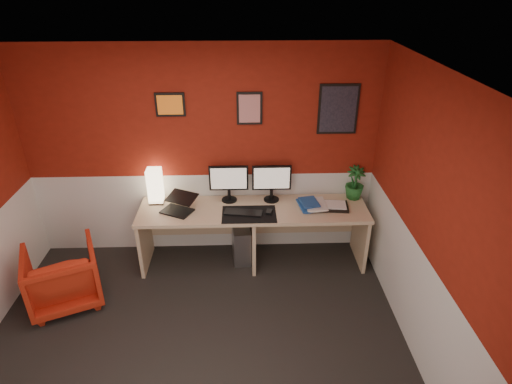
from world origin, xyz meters
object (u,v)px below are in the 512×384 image
laptop (176,203)px  monitor_left (229,178)px  zen_tray (332,206)px  potted_plant (355,183)px  desk (253,235)px  pc_tower (241,241)px  shoji_lamp (155,187)px  armchair (63,276)px  monitor_right (272,178)px

laptop → monitor_left: size_ratio=0.57×
monitor_left → zen_tray: size_ratio=1.66×
laptop → potted_plant: potted_plant is taller
desk → pc_tower: size_ratio=5.78×
shoji_lamp → zen_tray: (2.02, -0.19, -0.18)m
zen_tray → armchair: size_ratio=0.50×
laptop → monitor_right: bearing=39.2°
potted_plant → armchair: 3.36m
desk → armchair: (-2.00, -0.62, -0.04)m
monitor_right → pc_tower: (-0.36, -0.10, -0.80)m
potted_plant → pc_tower: size_ratio=0.88×
monitor_left → monitor_right: size_ratio=1.00×
monitor_left → potted_plant: monitor_left is taller
potted_plant → zen_tray: bearing=-143.1°
pc_tower → desk: bearing=-37.8°
desk → zen_tray: (0.90, -0.00, 0.38)m
shoji_lamp → desk: bearing=-9.9°
shoji_lamp → monitor_left: size_ratio=0.69×
pc_tower → zen_tray: bearing=-10.0°
desk → pc_tower: desk is taller
monitor_left → potted_plant: 1.48m
desk → potted_plant: (1.20, 0.22, 0.56)m
monitor_left → zen_tray: 1.23m
armchair → zen_tray: bearing=169.3°
monitor_right → potted_plant: (0.98, 0.02, -0.09)m
shoji_lamp → armchair: bearing=-137.4°
potted_plant → pc_tower: (-1.34, -0.13, -0.70)m
monitor_right → zen_tray: bearing=-16.0°
desk → laptop: size_ratio=7.88×
pc_tower → armchair: 1.99m
shoji_lamp → monitor_left: bearing=0.8°
shoji_lamp → zen_tray: size_ratio=1.14×
desk → monitor_right: (0.22, 0.20, 0.66)m
shoji_lamp → pc_tower: shoji_lamp is taller
monitor_right → armchair: monitor_right is taller
monitor_right → pc_tower: bearing=-164.2°
zen_tray → potted_plant: potted_plant is taller
zen_tray → pc_tower: size_ratio=0.78×
monitor_left → armchair: size_ratio=0.82×
shoji_lamp → armchair: 1.34m
shoji_lamp → potted_plant: (2.32, 0.02, -0.00)m
desk → shoji_lamp: bearing=170.1°
monitor_left → pc_tower: monitor_left is taller
shoji_lamp → armchair: shoji_lamp is taller
monitor_left → pc_tower: size_ratio=1.29×
monitor_left → armchair: monitor_left is taller
zen_tray → monitor_left: bearing=170.1°
shoji_lamp → pc_tower: 1.21m
monitor_right → potted_plant: 0.98m
pc_tower → potted_plant: bearing=0.5°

